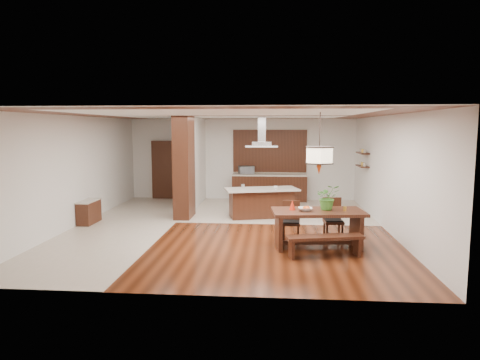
# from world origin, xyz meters

# --- Properties ---
(room_shell) EXTENTS (9.00, 9.04, 2.92)m
(room_shell) POSITION_xyz_m (0.00, 0.00, 2.06)
(room_shell) COLOR #39170A
(room_shell) RESTS_ON ground
(tile_hallway) EXTENTS (2.50, 9.00, 0.01)m
(tile_hallway) POSITION_xyz_m (-2.75, 0.00, 0.01)
(tile_hallway) COLOR beige
(tile_hallway) RESTS_ON ground
(tile_kitchen) EXTENTS (5.50, 4.00, 0.01)m
(tile_kitchen) POSITION_xyz_m (1.25, 2.50, 0.01)
(tile_kitchen) COLOR beige
(tile_kitchen) RESTS_ON ground
(soffit_band) EXTENTS (8.00, 9.00, 0.02)m
(soffit_band) POSITION_xyz_m (0.00, 0.00, 2.88)
(soffit_band) COLOR #3C1B0F
(soffit_band) RESTS_ON room_shell
(partition_pier) EXTENTS (0.45, 1.00, 2.90)m
(partition_pier) POSITION_xyz_m (-1.40, 1.20, 1.45)
(partition_pier) COLOR black
(partition_pier) RESTS_ON ground
(partition_stub) EXTENTS (0.18, 2.40, 2.90)m
(partition_stub) POSITION_xyz_m (-1.40, 3.30, 1.45)
(partition_stub) COLOR silver
(partition_stub) RESTS_ON ground
(hallway_console) EXTENTS (0.37, 0.88, 0.63)m
(hallway_console) POSITION_xyz_m (-3.81, 0.20, 0.32)
(hallway_console) COLOR black
(hallway_console) RESTS_ON ground
(hallway_doorway) EXTENTS (1.10, 0.20, 2.10)m
(hallway_doorway) POSITION_xyz_m (-2.70, 4.40, 1.05)
(hallway_doorway) COLOR black
(hallway_doorway) RESTS_ON ground
(rear_counter) EXTENTS (2.60, 0.62, 0.95)m
(rear_counter) POSITION_xyz_m (1.00, 4.20, 0.48)
(rear_counter) COLOR black
(rear_counter) RESTS_ON ground
(kitchen_window) EXTENTS (2.60, 0.08, 1.50)m
(kitchen_window) POSITION_xyz_m (1.00, 4.46, 1.75)
(kitchen_window) COLOR #A05930
(kitchen_window) RESTS_ON room_shell
(shelf_lower) EXTENTS (0.26, 0.90, 0.04)m
(shelf_lower) POSITION_xyz_m (3.87, 2.60, 1.40)
(shelf_lower) COLOR black
(shelf_lower) RESTS_ON room_shell
(shelf_upper) EXTENTS (0.26, 0.90, 0.04)m
(shelf_upper) POSITION_xyz_m (3.87, 2.60, 1.80)
(shelf_upper) COLOR black
(shelf_upper) RESTS_ON room_shell
(dining_table) EXTENTS (2.04, 1.18, 0.81)m
(dining_table) POSITION_xyz_m (2.11, -1.64, 0.60)
(dining_table) COLOR black
(dining_table) RESTS_ON ground
(dining_bench) EXTENTS (1.59, 0.65, 0.44)m
(dining_bench) POSITION_xyz_m (2.19, -2.34, 0.22)
(dining_bench) COLOR black
(dining_bench) RESTS_ON ground
(dining_chair_left) EXTENTS (0.41, 0.41, 0.90)m
(dining_chair_left) POSITION_xyz_m (1.57, -1.10, 0.45)
(dining_chair_left) COLOR black
(dining_chair_left) RESTS_ON ground
(dining_chair_right) EXTENTS (0.46, 0.46, 0.96)m
(dining_chair_right) POSITION_xyz_m (2.53, -1.00, 0.48)
(dining_chair_right) COLOR black
(dining_chair_right) RESTS_ON ground
(pendant_lantern) EXTENTS (0.64, 0.64, 1.31)m
(pendant_lantern) POSITION_xyz_m (2.11, -1.64, 2.25)
(pendant_lantern) COLOR beige
(pendant_lantern) RESTS_ON room_shell
(foliage_plant) EXTENTS (0.54, 0.48, 0.55)m
(foliage_plant) POSITION_xyz_m (2.32, -1.55, 1.09)
(foliage_plant) COLOR #3B7A28
(foliage_plant) RESTS_ON dining_table
(fruit_bowl) EXTENTS (0.33, 0.33, 0.07)m
(fruit_bowl) POSITION_xyz_m (1.84, -1.70, 0.85)
(fruit_bowl) COLOR #BBB3A4
(fruit_bowl) RESTS_ON dining_table
(napkin_cone) EXTENTS (0.15, 0.15, 0.21)m
(napkin_cone) POSITION_xyz_m (1.57, -1.62, 0.92)
(napkin_cone) COLOR #B6210D
(napkin_cone) RESTS_ON dining_table
(gold_ornament) EXTENTS (0.07, 0.07, 0.10)m
(gold_ornament) POSITION_xyz_m (2.68, -1.64, 0.86)
(gold_ornament) COLOR gold
(gold_ornament) RESTS_ON dining_table
(kitchen_island) EXTENTS (2.22, 1.40, 0.85)m
(kitchen_island) POSITION_xyz_m (0.81, 1.37, 0.44)
(kitchen_island) COLOR black
(kitchen_island) RESTS_ON ground
(range_hood) EXTENTS (0.90, 0.55, 0.87)m
(range_hood) POSITION_xyz_m (0.81, 1.37, 2.46)
(range_hood) COLOR silver
(range_hood) RESTS_ON room_shell
(island_cup) EXTENTS (0.15, 0.15, 0.09)m
(island_cup) POSITION_xyz_m (1.21, 1.25, 0.89)
(island_cup) COLOR silver
(island_cup) RESTS_ON kitchen_island
(microwave) EXTENTS (0.59, 0.50, 0.28)m
(microwave) POSITION_xyz_m (0.18, 4.22, 1.09)
(microwave) COLOR silver
(microwave) RESTS_ON rear_counter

